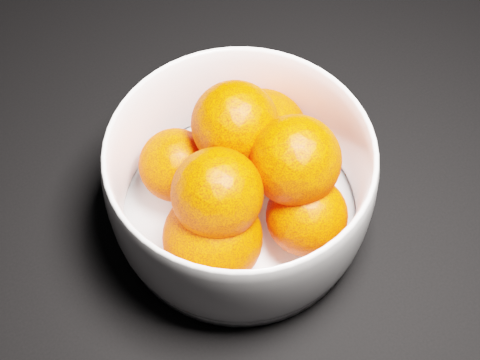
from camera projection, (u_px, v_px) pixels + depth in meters
name	position (u px, v px, depth m)	size (l,w,h in m)	color
bowl	(240.00, 184.00, 0.53)	(0.21, 0.21, 0.10)	white
orange_pile	(245.00, 175.00, 0.52)	(0.16, 0.16, 0.11)	#FF3800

